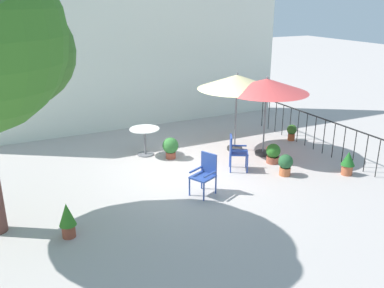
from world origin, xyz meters
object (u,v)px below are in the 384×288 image
Objects in this scene: potted_plant_0 at (285,164)px; potted_plant_2 at (67,219)px; patio_chair_0 at (205,172)px; potted_plant_3 at (171,147)px; potted_plant_1 at (292,131)px; patio_umbrella_1 at (237,82)px; potted_plant_5 at (348,162)px; patio_umbrella_0 at (267,86)px; potted_plant_4 at (273,153)px; patio_chair_1 at (236,150)px; cafe_table_0 at (145,136)px.

potted_plant_2 reaches higher than potted_plant_0.
patio_chair_0 reaches higher than potted_plant_2.
patio_chair_0 is 2.28m from potted_plant_0.
potted_plant_0 is 3.15m from potted_plant_3.
patio_umbrella_1 is at bearing 178.26° from potted_plant_1.
patio_umbrella_1 is 4.51× the size of potted_plant_1.
patio_umbrella_1 reaches higher than potted_plant_5.
patio_umbrella_0 is 2.36m from potted_plant_1.
potted_plant_3 is at bearing 86.06° from patio_chair_0.
potted_plant_4 is at bearing 74.46° from potted_plant_0.
patio_chair_1 is at bearing -156.37° from potted_plant_1.
potted_plant_4 is (2.50, 0.82, -0.25)m from patio_chair_0.
patio_umbrella_1 is at bearing 26.71° from potted_plant_2.
patio_chair_1 reaches higher than potted_plant_4.
patio_umbrella_0 reaches higher than potted_plant_5.
potted_plant_5 is at bearing -50.80° from potted_plant_4.
cafe_table_0 is 1.56× the size of potted_plant_4.
potted_plant_5 is (1.58, -2.80, -1.66)m from patio_umbrella_1.
patio_chair_0 is 4.66m from potted_plant_1.
cafe_table_0 is at bearing 132.48° from potted_plant_0.
patio_chair_1 is 1.91m from potted_plant_3.
potted_plant_2 is at bearing -171.01° from patio_chair_0.
cafe_table_0 is 3.94m from potted_plant_0.
potted_plant_0 is 1.09× the size of potted_plant_1.
potted_plant_0 is (2.27, 0.01, -0.22)m from patio_chair_0.
potted_plant_0 is 0.93× the size of potted_plant_3.
patio_chair_0 reaches higher than patio_chair_1.
potted_plant_4 is at bearing 18.14° from patio_chair_0.
patio_chair_1 is 1.68× the size of potted_plant_0.
potted_plant_2 is (-3.14, -0.50, -0.14)m from patio_chair_0.
potted_plant_5 is at bearing -1.31° from potted_plant_2.
potted_plant_3 is 0.97× the size of potted_plant_5.
patio_umbrella_0 reaches higher than potted_plant_0.
potted_plant_2 reaches higher than potted_plant_4.
patio_chair_0 is 1.86× the size of potted_plant_1.
cafe_table_0 is at bearing 163.13° from patio_umbrella_1.
patio_umbrella_0 is 1.00× the size of patio_umbrella_1.
cafe_table_0 is 4.62m from potted_plant_1.
patio_umbrella_1 is 3.36m from patio_chair_0.
cafe_table_0 is at bearing 134.29° from potted_plant_3.
patio_chair_0 is at bearing -147.48° from patio_chair_1.
potted_plant_4 is at bearing 13.13° from potted_plant_2.
cafe_table_0 is 4.38m from potted_plant_2.
cafe_table_0 reaches higher than potted_plant_5.
patio_chair_0 is at bearing -93.94° from potted_plant_3.
potted_plant_2 is at bearing -166.87° from potted_plant_4.
potted_plant_0 is 0.79× the size of potted_plant_2.
patio_umbrella_0 is 1.82m from potted_plant_4.
potted_plant_2 is (-5.26, -2.64, -1.61)m from patio_umbrella_1.
patio_chair_1 is at bearing 16.76° from potted_plant_2.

